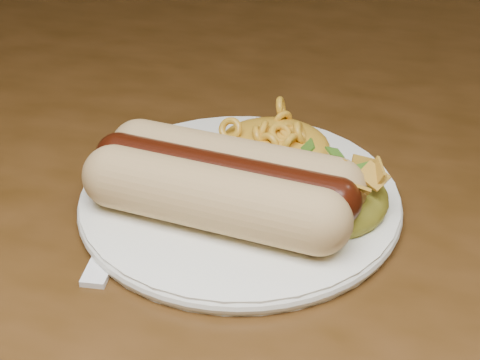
# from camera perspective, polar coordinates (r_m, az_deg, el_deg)

# --- Properties ---
(table) EXTENTS (1.60, 0.90, 0.75)m
(table) POSITION_cam_1_polar(r_m,az_deg,el_deg) (0.60, 4.83, -6.67)
(table) COLOR #4B2D14
(table) RESTS_ON floor
(plate) EXTENTS (0.28, 0.28, 0.01)m
(plate) POSITION_cam_1_polar(r_m,az_deg,el_deg) (0.50, 0.00, -1.49)
(plate) COLOR white
(plate) RESTS_ON table
(hotdog) EXTENTS (0.15, 0.08, 0.04)m
(hotdog) POSITION_cam_1_polar(r_m,az_deg,el_deg) (0.47, -1.35, -0.11)
(hotdog) COLOR tan
(hotdog) RESTS_ON plate
(mac_and_cheese) EXTENTS (0.10, 0.10, 0.03)m
(mac_and_cheese) POSITION_cam_1_polar(r_m,az_deg,el_deg) (0.53, 2.71, 3.79)
(mac_and_cheese) COLOR gold
(mac_and_cheese) RESTS_ON plate
(sour_cream) EXTENTS (0.05, 0.05, 0.03)m
(sour_cream) POSITION_cam_1_polar(r_m,az_deg,el_deg) (0.53, -6.85, 3.17)
(sour_cream) COLOR white
(sour_cream) RESTS_ON plate
(taco_salad) EXTENTS (0.09, 0.09, 0.04)m
(taco_salad) POSITION_cam_1_polar(r_m,az_deg,el_deg) (0.48, 6.26, -0.35)
(taco_salad) COLOR #AC6D23
(taco_salad) RESTS_ON plate
(fork) EXTENTS (0.03, 0.12, 0.00)m
(fork) POSITION_cam_1_polar(r_m,az_deg,el_deg) (0.48, -9.60, -4.15)
(fork) COLOR white
(fork) RESTS_ON table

